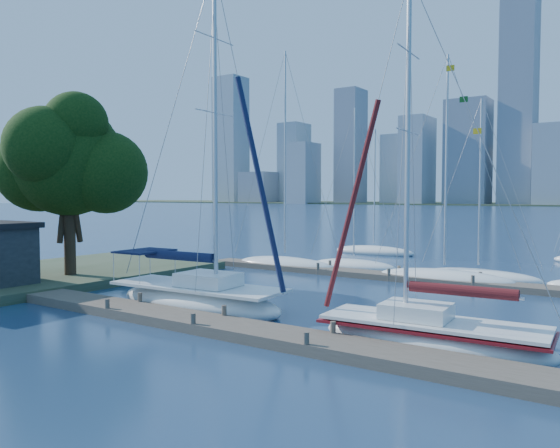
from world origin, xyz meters
The scene contains 12 objects.
ground centered at (0.00, 0.00, 0.00)m, with size 700.00×700.00×0.00m, color #182D4C.
near_dock centered at (0.00, 0.00, 0.20)m, with size 26.00×2.00×0.40m, color #4F463A.
far_dock centered at (2.00, 16.00, 0.18)m, with size 30.00×1.80×0.36m, color #4F463A.
shore centered at (-17.00, 3.00, 0.25)m, with size 12.00×22.00×0.50m, color #38472D.
tree centered at (-14.44, 3.82, 7.41)m, with size 8.66×7.88×11.13m.
sailboat_navy centered at (-3.10, 2.68, 1.21)m, with size 9.42×3.53×15.95m.
sailboat_maroon centered at (8.03, 2.37, 1.07)m, with size 8.20×3.12×13.32m.
bg_boat_0 centered at (-7.59, 16.63, 0.31)m, with size 8.36×3.98×15.81m.
bg_boat_1 centered at (-3.31, 19.05, 0.25)m, with size 6.76×3.54×11.72m.
bg_boat_2 centered at (3.98, 16.54, 0.28)m, with size 8.69×4.08×13.89m.
bg_boat_3 centered at (5.43, 18.58, 0.24)m, with size 7.75×3.13×11.42m.
bg_boat_6 centered at (-6.31, 29.01, 0.25)m, with size 7.83×4.30×11.44m.
Camera 1 is at (14.17, -15.80, 5.23)m, focal length 35.00 mm.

